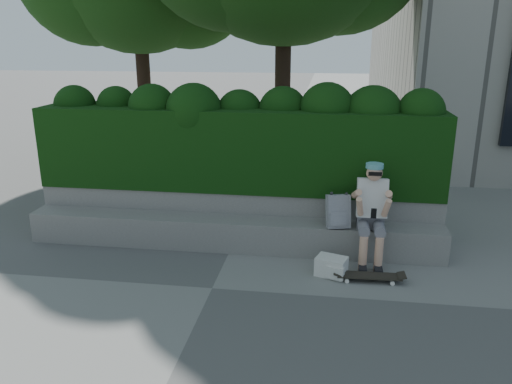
% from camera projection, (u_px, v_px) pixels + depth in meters
% --- Properties ---
extents(ground, '(80.00, 80.00, 0.00)m').
position_uv_depth(ground, '(212.00, 288.00, 6.12)').
color(ground, slate).
rests_on(ground, ground).
extents(bench_ledge, '(6.00, 0.45, 0.45)m').
position_uv_depth(bench_ledge, '(231.00, 233.00, 7.23)').
color(bench_ledge, gray).
rests_on(bench_ledge, ground).
extents(planter_wall, '(6.00, 0.50, 0.75)m').
position_uv_depth(planter_wall, '(237.00, 213.00, 7.64)').
color(planter_wall, gray).
rests_on(planter_wall, ground).
extents(hedge, '(6.00, 1.00, 1.20)m').
position_uv_depth(hedge, '(239.00, 147.00, 7.56)').
color(hedge, black).
rests_on(hedge, planter_wall).
extents(person, '(0.40, 0.76, 1.38)m').
position_uv_depth(person, '(372.00, 210.00, 6.64)').
color(person, slate).
rests_on(person, ground).
extents(skateboard, '(0.80, 0.22, 0.08)m').
position_uv_depth(skateboard, '(369.00, 276.00, 6.28)').
color(skateboard, black).
rests_on(skateboard, ground).
extents(backpack_plaid, '(0.34, 0.24, 0.45)m').
position_uv_depth(backpack_plaid, '(338.00, 211.00, 6.80)').
color(backpack_plaid, '#A5A4A9').
rests_on(backpack_plaid, bench_ledge).
extents(backpack_ground, '(0.44, 0.37, 0.24)m').
position_uv_depth(backpack_ground, '(331.00, 266.00, 6.43)').
color(backpack_ground, beige).
rests_on(backpack_ground, ground).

